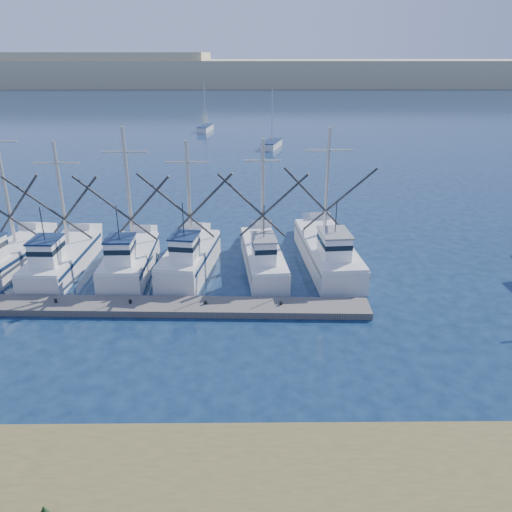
# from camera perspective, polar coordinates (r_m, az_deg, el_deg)

# --- Properties ---
(ground) EXTENTS (500.00, 500.00, 0.00)m
(ground) POSITION_cam_1_polar(r_m,az_deg,el_deg) (21.89, 3.61, -13.29)
(ground) COLOR #0B1C33
(ground) RESTS_ON ground
(floating_dock) EXTENTS (27.42, 2.67, 0.36)m
(floating_dock) POSITION_cam_1_polar(r_m,az_deg,el_deg) (27.80, -16.12, -5.51)
(floating_dock) COLOR #5F5B55
(floating_dock) RESTS_ON ground
(dune_ridge) EXTENTS (360.00, 60.00, 10.00)m
(dune_ridge) POSITION_cam_1_polar(r_m,az_deg,el_deg) (227.91, -0.17, 20.24)
(dune_ridge) COLOR tan
(dune_ridge) RESTS_ON ground
(trawler_fleet) EXTENTS (27.16, 9.73, 9.44)m
(trawler_fleet) POSITION_cam_1_polar(r_m,az_deg,el_deg) (31.52, -11.91, -0.21)
(trawler_fleet) COLOR silver
(trawler_fleet) RESTS_ON ground
(sailboat_near) EXTENTS (3.30, 6.11, 8.10)m
(sailboat_near) POSITION_cam_1_polar(r_m,az_deg,el_deg) (73.66, 1.82, 12.64)
(sailboat_near) COLOR silver
(sailboat_near) RESTS_ON ground
(sailboat_far) EXTENTS (2.49, 5.74, 8.10)m
(sailboat_far) POSITION_cam_1_polar(r_m,az_deg,el_deg) (90.32, -5.81, 14.31)
(sailboat_far) COLOR silver
(sailboat_far) RESTS_ON ground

